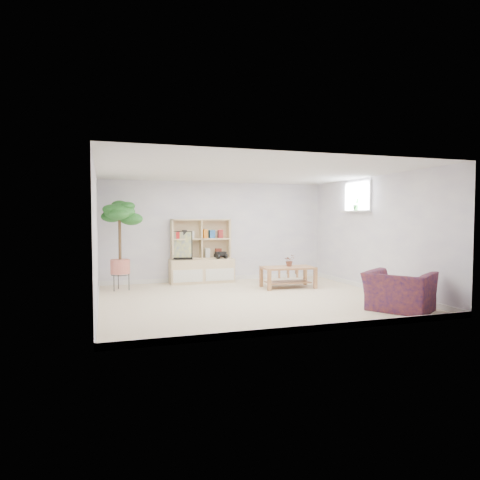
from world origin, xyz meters
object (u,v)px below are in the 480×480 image
object	(u,v)px
coffee_table	(288,277)
floor_tree	(120,245)
armchair	(399,289)
storage_unit	(202,251)

from	to	relation	value
coffee_table	floor_tree	size ratio (longest dim) A/B	0.59
floor_tree	armchair	distance (m)	5.58
floor_tree	coffee_table	bearing A→B (deg)	-12.31
coffee_table	armchair	xyz separation A→B (m)	(0.78, -2.72, 0.14)
coffee_table	floor_tree	distance (m)	3.68
floor_tree	armchair	size ratio (longest dim) A/B	1.91
armchair	storage_unit	bearing A→B (deg)	-2.52
storage_unit	coffee_table	xyz separation A→B (m)	(1.65, -1.27, -0.52)
coffee_table	armchair	bearing A→B (deg)	-71.69
armchair	floor_tree	bearing A→B (deg)	17.15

